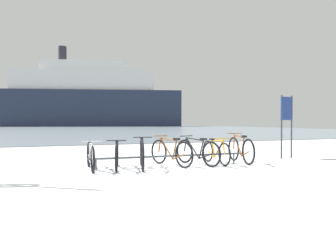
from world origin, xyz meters
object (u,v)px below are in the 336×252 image
(ferry_ship, at_px, (89,100))
(bicycle_2, at_px, (142,154))
(bicycle_1, at_px, (117,155))
(bicycle_0, at_px, (91,156))
(info_sign, at_px, (287,115))
(bicycle_6, at_px, (241,150))
(bicycle_3, at_px, (171,152))
(bicycle_5, at_px, (216,152))
(bicycle_4, at_px, (197,152))

(ferry_ship, bearing_deg, bicycle_2, -94.98)
(bicycle_1, xyz_separation_m, bicycle_2, (0.62, -0.12, 0.03))
(bicycle_0, height_order, info_sign, info_sign)
(bicycle_0, xyz_separation_m, bicycle_6, (4.21, -0.14, 0.04))
(bicycle_2, xyz_separation_m, bicycle_3, (0.84, 0.16, -0.01))
(bicycle_3, height_order, bicycle_5, bicycle_3)
(bicycle_0, xyz_separation_m, bicycle_2, (1.25, -0.20, 0.03))
(bicycle_4, bearing_deg, bicycle_2, -177.48)
(bicycle_4, bearing_deg, bicycle_5, 2.85)
(bicycle_0, height_order, bicycle_2, bicycle_2)
(bicycle_6, distance_m, ferry_ship, 75.99)
(bicycle_6, relative_size, ferry_ship, 0.03)
(bicycle_0, distance_m, bicycle_6, 4.21)
(bicycle_0, height_order, bicycle_4, bicycle_4)
(bicycle_0, bearing_deg, bicycle_6, -1.95)
(bicycle_3, height_order, info_sign, info_sign)
(bicycle_0, xyz_separation_m, info_sign, (6.23, 0.27, 1.05))
(bicycle_5, height_order, ferry_ship, ferry_ship)
(bicycle_1, xyz_separation_m, ferry_ship, (7.22, 75.55, 6.61))
(bicycle_2, relative_size, info_sign, 0.83)
(bicycle_3, height_order, ferry_ship, ferry_ship)
(bicycle_4, height_order, ferry_ship, ferry_ship)
(bicycle_0, bearing_deg, bicycle_1, -7.39)
(ferry_ship, bearing_deg, bicycle_1, -95.46)
(bicycle_5, xyz_separation_m, bicycle_6, (0.79, -0.04, 0.04))
(bicycle_1, relative_size, bicycle_5, 1.00)
(bicycle_3, distance_m, bicycle_4, 0.74)
(bicycle_3, distance_m, info_sign, 4.27)
(bicycle_1, bearing_deg, bicycle_5, -0.36)
(bicycle_1, height_order, bicycle_4, bicycle_4)
(bicycle_4, bearing_deg, bicycle_0, 177.39)
(bicycle_2, bearing_deg, bicycle_6, 1.06)
(bicycle_1, relative_size, info_sign, 0.79)
(bicycle_5, bearing_deg, bicycle_0, 178.33)
(bicycle_1, height_order, ferry_ship, ferry_ship)
(bicycle_4, relative_size, ferry_ship, 0.03)
(bicycle_0, height_order, bicycle_3, bicycle_3)
(bicycle_3, bearing_deg, bicycle_0, 179.00)
(bicycle_4, relative_size, bicycle_6, 1.00)
(bicycle_1, distance_m, bicycle_3, 1.46)
(bicycle_5, bearing_deg, info_sign, 7.55)
(bicycle_1, distance_m, bicycle_5, 2.79)
(bicycle_0, height_order, bicycle_1, bicycle_1)
(bicycle_5, distance_m, info_sign, 3.02)
(bicycle_4, height_order, bicycle_5, bicycle_4)
(bicycle_5, distance_m, bicycle_6, 0.79)
(bicycle_2, xyz_separation_m, bicycle_4, (1.58, 0.07, -0.01))
(info_sign, xyz_separation_m, ferry_ship, (1.62, 75.20, 5.56))
(bicycle_5, height_order, info_sign, info_sign)
(bicycle_2, relative_size, bicycle_3, 1.02)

